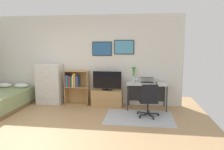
# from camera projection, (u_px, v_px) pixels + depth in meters

# --- Properties ---
(ground_plane) EXTENTS (7.20, 7.20, 0.00)m
(ground_plane) POSITION_uv_depth(u_px,v_px,m) (49.00, 134.00, 4.32)
(ground_plane) COLOR tan
(wall_back_with_posters) EXTENTS (6.12, 0.09, 2.70)m
(wall_back_with_posters) POSITION_uv_depth(u_px,v_px,m) (81.00, 60.00, 6.51)
(wall_back_with_posters) COLOR silver
(wall_back_with_posters) RESTS_ON ground_plane
(area_rug) EXTENTS (1.70, 1.20, 0.01)m
(area_rug) POSITION_uv_depth(u_px,v_px,m) (139.00, 117.00, 5.30)
(area_rug) COLOR #B2B7BC
(area_rug) RESTS_ON ground_plane
(dresser) EXTENTS (0.75, 0.46, 1.24)m
(dresser) POSITION_uv_depth(u_px,v_px,m) (49.00, 84.00, 6.47)
(dresser) COLOR silver
(dresser) RESTS_ON ground_plane
(bookshelf) EXTENTS (0.72, 0.30, 1.04)m
(bookshelf) POSITION_uv_depth(u_px,v_px,m) (75.00, 84.00, 6.43)
(bookshelf) COLOR tan
(bookshelf) RESTS_ON ground_plane
(tv_stand) EXTENTS (0.90, 0.41, 0.48)m
(tv_stand) POSITION_uv_depth(u_px,v_px,m) (107.00, 98.00, 6.30)
(tv_stand) COLOR tan
(tv_stand) RESTS_ON ground_plane
(television) EXTENTS (0.85, 0.16, 0.56)m
(television) POSITION_uv_depth(u_px,v_px,m) (107.00, 81.00, 6.20)
(television) COLOR black
(television) RESTS_ON tv_stand
(desk) EXTENTS (1.12, 0.62, 0.74)m
(desk) POSITION_uv_depth(u_px,v_px,m) (147.00, 87.00, 6.06)
(desk) COLOR silver
(desk) RESTS_ON ground_plane
(office_chair) EXTENTS (0.58, 0.57, 0.86)m
(office_chair) POSITION_uv_depth(u_px,v_px,m) (149.00, 100.00, 5.26)
(office_chair) COLOR #232326
(office_chair) RESTS_ON ground_plane
(laptop) EXTENTS (0.41, 0.44, 0.17)m
(laptop) POSITION_uv_depth(u_px,v_px,m) (147.00, 80.00, 6.05)
(laptop) COLOR #B7B7BC
(laptop) RESTS_ON desk
(computer_mouse) EXTENTS (0.06, 0.10, 0.03)m
(computer_mouse) POSITION_uv_depth(u_px,v_px,m) (156.00, 83.00, 5.92)
(computer_mouse) COLOR #262628
(computer_mouse) RESTS_ON desk
(bamboo_vase) EXTENTS (0.11, 0.10, 0.44)m
(bamboo_vase) POSITION_uv_depth(u_px,v_px,m) (134.00, 74.00, 6.18)
(bamboo_vase) COLOR silver
(bamboo_vase) RESTS_ON desk
(wine_glass) EXTENTS (0.07, 0.07, 0.18)m
(wine_glass) POSITION_uv_depth(u_px,v_px,m) (136.00, 78.00, 5.92)
(wine_glass) COLOR silver
(wine_glass) RESTS_ON desk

